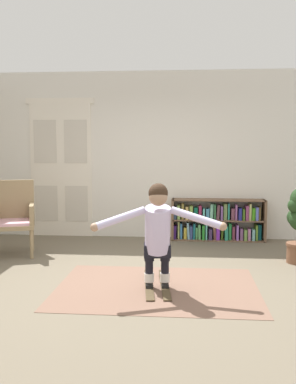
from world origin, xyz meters
The scene contains 8 objects.
ground_plane centered at (0.00, 0.00, 0.00)m, with size 7.20×7.20×0.00m, color #695E4C.
back_wall centered at (0.00, 2.60, 1.45)m, with size 6.00×0.10×2.90m, color silver.
double_door centered at (-1.61, 2.54, 1.23)m, with size 1.22×0.05×2.45m.
rug centered at (0.29, -0.25, 0.00)m, with size 2.29×1.70×0.01m, color brown.
bookshelf centered at (1.17, 2.39, 0.32)m, with size 1.59×0.30×0.71m.
wicker_chair centered at (-1.94, 1.14, 0.58)m, with size 0.76×0.76×1.10m.
skis_pair centered at (0.29, -0.22, 0.02)m, with size 0.37×0.96×0.07m.
person_skier centered at (0.31, -0.37, 0.72)m, with size 1.42×0.63×1.15m.
Camera 1 is at (0.61, -5.11, 1.62)m, focal length 41.06 mm.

